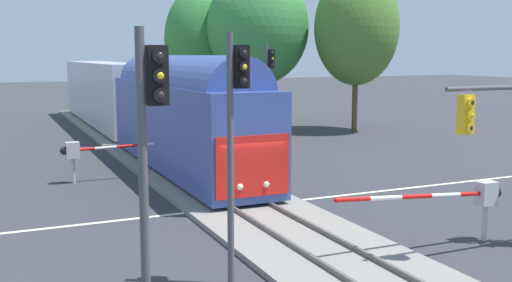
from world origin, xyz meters
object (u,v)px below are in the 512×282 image
commuter_train (134,99)px  elm_centre_background (199,40)px  traffic_signal_median (236,119)px  oak_far_right (258,28)px  traffic_signal_near_left (150,146)px  maple_right_background (357,27)px  crossing_gate_near (470,196)px  crossing_gate_far (85,151)px  traffic_signal_far_side (269,82)px

commuter_train → elm_centre_background: size_ratio=3.74×
traffic_signal_median → oak_far_right: (13.15, 27.95, 3.45)m
traffic_signal_near_left → maple_right_background: bearing=50.8°
traffic_signal_near_left → elm_centre_background: bearing=70.0°
crossing_gate_near → crossing_gate_far: (-8.97, 13.31, -0.03)m
traffic_signal_near_left → traffic_signal_median: traffic_signal_median is taller
elm_centre_background → maple_right_background: 12.13m
traffic_signal_near_left → maple_right_background: 34.35m
traffic_signal_far_side → maple_right_background: (10.41, 7.46, 3.34)m
traffic_signal_far_side → crossing_gate_far: bearing=-165.5°
commuter_train → crossing_gate_far: size_ratio=7.51×
crossing_gate_near → elm_centre_background: elm_centre_background is taller
traffic_signal_median → traffic_signal_far_side: bearing=62.3°
traffic_signal_near_left → elm_centre_background: (12.56, 34.55, 2.66)m
traffic_signal_far_side → traffic_signal_median: 18.04m
traffic_signal_far_side → traffic_signal_median: bearing=-117.7°
traffic_signal_near_left → maple_right_background: (21.59, 26.49, 3.44)m
traffic_signal_median → maple_right_background: (18.80, 23.43, 3.39)m
crossing_gate_near → oak_far_right: size_ratio=0.49×
elm_centre_background → crossing_gate_far: bearing=-122.1°
commuter_train → crossing_gate_near: bearing=-79.5°
commuter_train → maple_right_background: bearing=-2.1°
traffic_signal_median → commuter_train: bearing=83.0°
traffic_signal_near_left → oak_far_right: oak_far_right is taller
crossing_gate_far → oak_far_right: 21.58m
crossing_gate_near → crossing_gate_far: crossing_gate_near is taller
crossing_gate_far → oak_far_right: (14.73, 14.55, 6.08)m
commuter_train → elm_centre_background: (6.81, 7.49, 3.86)m
traffic_signal_median → crossing_gate_far: bearing=96.7°
commuter_train → crossing_gate_far: bearing=-113.2°
traffic_signal_far_side → elm_centre_background: size_ratio=0.58×
commuter_train → crossing_gate_far: 11.62m
crossing_gate_far → traffic_signal_near_left: traffic_signal_near_left is taller
traffic_signal_far_side → oak_far_right: bearing=68.4°
crossing_gate_near → crossing_gate_far: 16.05m
traffic_signal_far_side → traffic_signal_near_left: size_ratio=1.02×
crossing_gate_far → maple_right_background: 23.51m
crossing_gate_near → traffic_signal_near_left: 10.96m
traffic_signal_near_left → oak_far_right: bearing=62.8°
oak_far_right → traffic_signal_far_side: bearing=-111.6°
crossing_gate_near → oak_far_right: (5.76, 27.86, 6.05)m
traffic_signal_near_left → crossing_gate_far: bearing=85.8°
crossing_gate_near → traffic_signal_far_side: (1.01, 15.88, 2.64)m
crossing_gate_far → maple_right_background: maple_right_background is taller
traffic_signal_near_left → traffic_signal_median: 4.14m
commuter_train → elm_centre_background: bearing=47.7°
oak_far_right → maple_right_background: 7.24m
traffic_signal_near_left → elm_centre_background: 36.86m
crossing_gate_far → traffic_signal_far_side: 10.65m
traffic_signal_far_side → traffic_signal_near_left: traffic_signal_far_side is taller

